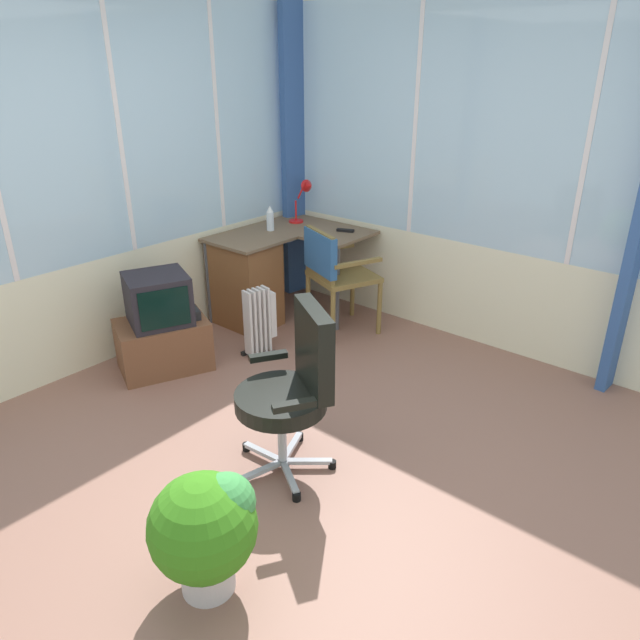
# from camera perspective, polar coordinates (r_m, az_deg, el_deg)

# --- Properties ---
(ground) EXTENTS (5.44, 4.93, 0.06)m
(ground) POSITION_cam_1_polar(r_m,az_deg,el_deg) (3.44, -3.34, -14.89)
(ground) COLOR #8E6050
(north_window_panel) EXTENTS (4.44, 0.07, 2.74)m
(north_window_panel) POSITION_cam_1_polar(r_m,az_deg,el_deg) (4.37, -23.64, 12.17)
(north_window_panel) COLOR #F2E9C4
(north_window_panel) RESTS_ON ground
(east_window_panel) EXTENTS (0.07, 3.93, 2.74)m
(east_window_panel) POSITION_cam_1_polar(r_m,az_deg,el_deg) (4.62, 16.33, 13.70)
(east_window_panel) COLOR #F2E9C4
(east_window_panel) RESTS_ON ground
(curtain_corner) EXTENTS (0.24, 0.10, 2.64)m
(curtain_corner) POSITION_cam_1_polar(r_m,az_deg,el_deg) (5.55, -2.62, 15.75)
(curtain_corner) COLOR #365997
(curtain_corner) RESTS_ON ground
(desk) EXTENTS (1.17, 1.02, 0.76)m
(desk) POSITION_cam_1_polar(r_m,az_deg,el_deg) (5.06, -6.69, 4.13)
(desk) COLOR brown
(desk) RESTS_ON ground
(desk_lamp) EXTENTS (0.23, 0.20, 0.38)m
(desk_lamp) POSITION_cam_1_polar(r_m,az_deg,el_deg) (5.38, -1.42, 12.15)
(desk_lamp) COLOR red
(desk_lamp) RESTS_ON desk
(tv_remote) EXTENTS (0.09, 0.16, 0.02)m
(tv_remote) POSITION_cam_1_polar(r_m,az_deg,el_deg) (5.11, 2.48, 8.70)
(tv_remote) COLOR black
(tv_remote) RESTS_ON desk
(spray_bottle) EXTENTS (0.06, 0.06, 0.22)m
(spray_bottle) POSITION_cam_1_polar(r_m,az_deg,el_deg) (5.14, -4.87, 9.81)
(spray_bottle) COLOR white
(spray_bottle) RESTS_ON desk
(wooden_armchair) EXTENTS (0.63, 0.63, 0.89)m
(wooden_armchair) POSITION_cam_1_polar(r_m,az_deg,el_deg) (4.77, 1.11, 5.21)
(wooden_armchair) COLOR olive
(wooden_armchair) RESTS_ON ground
(office_chair) EXTENTS (0.60, 0.62, 0.97)m
(office_chair) POSITION_cam_1_polar(r_m,az_deg,el_deg) (3.15, -2.52, -6.06)
(office_chair) COLOR #B7B7BF
(office_chair) RESTS_ON ground
(tv_on_stand) EXTENTS (0.76, 0.65, 0.74)m
(tv_on_stand) POSITION_cam_1_polar(r_m,az_deg,el_deg) (4.44, -15.12, -0.75)
(tv_on_stand) COLOR brown
(tv_on_stand) RESTS_ON ground
(space_heater) EXTENTS (0.28, 0.21, 0.55)m
(space_heater) POSITION_cam_1_polar(r_m,az_deg,el_deg) (4.52, -5.82, -0.13)
(space_heater) COLOR silver
(space_heater) RESTS_ON ground
(potted_plant) EXTENTS (0.46, 0.46, 0.58)m
(potted_plant) POSITION_cam_1_polar(r_m,az_deg,el_deg) (2.65, -11.00, -19.17)
(potted_plant) COLOR silver
(potted_plant) RESTS_ON ground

